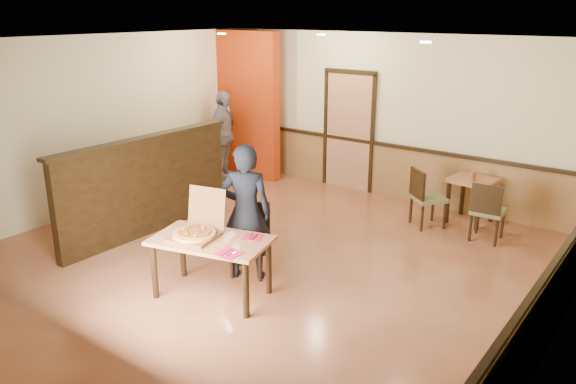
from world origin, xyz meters
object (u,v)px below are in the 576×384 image
main_table (211,248)px  side_table (471,189)px  side_chair_right (487,209)px  side_chair_left (425,195)px  condiment (474,176)px  diner_chair (251,235)px  pizza_box (197,231)px  diner (246,212)px  passerby (224,136)px

main_table → side_table: (1.53, 4.10, -0.07)m
side_chair_right → side_table: size_ratio=1.22×
side_chair_left → side_chair_right: side_chair_left is taller
side_chair_right → condiment: 0.73m
diner_chair → pizza_box: bearing=-122.6°
diner_chair → diner: diner is taller
main_table → diner_chair: bearing=79.4°
diner → side_chair_right: bearing=-157.5°
pizza_box → diner: bearing=62.8°
side_chair_left → diner: (-1.05, -2.88, 0.35)m
side_chair_left → condiment: side_chair_left is taller
side_chair_left → pizza_box: pizza_box is taller
side_chair_left → condiment: size_ratio=6.66×
side_chair_left → condiment: 0.79m
main_table → condiment: bearing=53.9°
side_table → condiment: 0.26m
side_chair_right → diner: (-1.99, -2.87, 0.36)m
side_table → condiment: bearing=-63.1°
diner → diner_chair: bearing=-103.8°
condiment → side_table: bearing=116.9°
side_table → main_table: bearing=-110.5°
diner → side_chair_left: bearing=-142.6°
passerby → condiment: 4.72m
diner → pizza_box: (-0.17, -0.66, -0.07)m
main_table → diner_chair: diner_chair is taller
diner → pizza_box: size_ratio=2.54×
side_chair_left → side_chair_right: (0.95, -0.01, -0.02)m
side_chair_right → pizza_box: (-2.16, -3.53, 0.29)m
main_table → side_table: bearing=54.9°
side_table → diner: diner is taller
side_chair_left → pizza_box: 3.76m
pizza_box → condiment: pizza_box is taller
diner → main_table: bearing=57.9°
condiment → pizza_box: bearing=-113.3°
main_table → pizza_box: 0.25m
pizza_box → diner_chair: bearing=68.4°
diner → condiment: bearing=-147.7°
diner_chair → pizza_box: (-0.12, -0.80, 0.29)m
diner → pizza_box: diner is taller
condiment → side_chair_left: bearing=-136.3°
condiment → passerby: bearing=-174.4°
main_table → side_chair_right: side_chair_right is taller
side_chair_left → pizza_box: bearing=110.0°
passerby → condiment: passerby is taller
diner_chair → side_chair_left: size_ratio=0.98×
side_chair_left → passerby: passerby is taller
main_table → passerby: (-3.12, 3.56, 0.26)m
side_chair_right → diner: 3.52m
diner → side_table: bearing=-146.5°
diner → condiment: diner is taller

